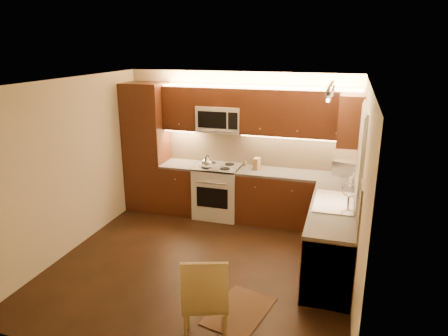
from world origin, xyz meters
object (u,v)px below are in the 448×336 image
(stove, at_px, (218,191))
(knife_block, at_px, (257,164))
(kettle, at_px, (207,161))
(dining_chair, at_px, (205,298))
(microwave, at_px, (220,119))
(soap_bottle, at_px, (354,180))
(sink, at_px, (335,197))
(toaster_oven, at_px, (347,168))

(stove, relative_size, knife_block, 4.64)
(kettle, bearing_deg, dining_chair, -65.18)
(microwave, relative_size, soap_bottle, 3.52)
(sink, distance_m, knife_block, 1.79)
(stove, height_order, soap_bottle, soap_bottle)
(microwave, bearing_deg, kettle, -115.91)
(microwave, relative_size, sink, 0.88)
(sink, bearing_deg, kettle, 155.71)
(sink, bearing_deg, toaster_oven, 84.19)
(toaster_oven, relative_size, knife_block, 2.01)
(sink, distance_m, kettle, 2.35)
(toaster_oven, bearing_deg, knife_block, -160.13)
(toaster_oven, relative_size, soap_bottle, 1.84)
(soap_bottle, bearing_deg, kettle, 150.06)
(knife_block, bearing_deg, soap_bottle, -7.47)
(microwave, bearing_deg, toaster_oven, 1.24)
(microwave, xyz_separation_m, sink, (2.00, -1.26, -0.74))
(sink, relative_size, kettle, 3.80)
(microwave, xyz_separation_m, knife_block, (0.67, -0.07, -0.72))
(soap_bottle, bearing_deg, toaster_oven, 76.23)
(stove, xyz_separation_m, sink, (2.00, -1.12, 0.52))
(microwave, xyz_separation_m, toaster_oven, (2.13, 0.05, -0.70))
(knife_block, bearing_deg, kettle, -155.97)
(dining_chair, bearing_deg, kettle, 90.31)
(toaster_oven, bearing_deg, stove, -159.76)
(microwave, height_order, kettle, microwave)
(toaster_oven, bearing_deg, sink, -80.43)
(kettle, height_order, knife_block, kettle)
(microwave, height_order, toaster_oven, microwave)
(stove, distance_m, dining_chair, 3.25)
(sink, distance_m, toaster_oven, 1.31)
(soap_bottle, distance_m, dining_chair, 3.12)
(microwave, relative_size, kettle, 3.36)
(toaster_oven, xyz_separation_m, dining_chair, (-1.27, -3.32, -0.51))
(knife_block, xyz_separation_m, soap_bottle, (1.57, -0.45, 0.01))
(kettle, bearing_deg, soap_bottle, 0.78)
(stove, bearing_deg, toaster_oven, 4.85)
(stove, bearing_deg, microwave, 90.00)
(stove, relative_size, toaster_oven, 2.31)
(stove, relative_size, kettle, 4.07)
(toaster_oven, bearing_deg, kettle, -156.14)
(toaster_oven, bearing_deg, dining_chair, -95.63)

